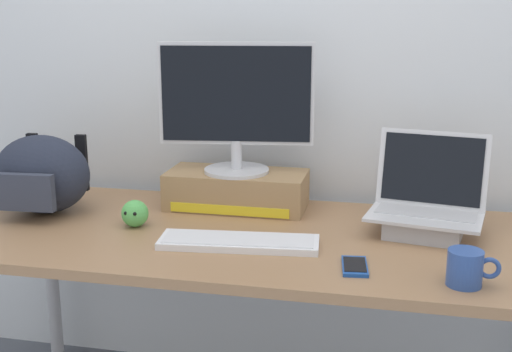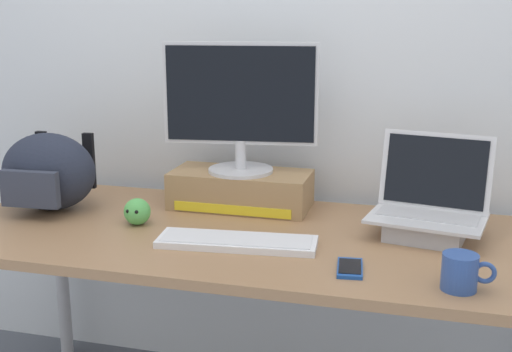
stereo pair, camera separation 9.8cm
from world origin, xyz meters
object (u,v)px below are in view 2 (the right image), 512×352
object	(u,v)px
open_laptop	(428,217)
coffee_mug	(461,272)
messenger_backpack	(49,172)
toner_box_yellow	(241,189)
desktop_monitor	(240,106)
plush_toy	(137,212)
external_keyboard	(237,242)
cell_phone	(350,268)

from	to	relation	value
open_laptop	coffee_mug	bearing A→B (deg)	-67.46
messenger_backpack	open_laptop	bearing A→B (deg)	-1.45
toner_box_yellow	desktop_monitor	xyz separation A→B (m)	(0.00, -0.00, 0.29)
plush_toy	desktop_monitor	bearing A→B (deg)	45.36
desktop_monitor	external_keyboard	size ratio (longest dim) A/B	1.09
desktop_monitor	toner_box_yellow	bearing A→B (deg)	93.03
messenger_backpack	plush_toy	world-z (taller)	messenger_backpack
open_laptop	external_keyboard	size ratio (longest dim) A/B	0.78
external_keyboard	plush_toy	distance (m)	0.37
open_laptop	cell_phone	size ratio (longest dim) A/B	2.69
plush_toy	messenger_backpack	bearing A→B (deg)	168.41
toner_box_yellow	coffee_mug	size ratio (longest dim) A/B	3.64
toner_box_yellow	coffee_mug	distance (m)	0.88
messenger_backpack	external_keyboard	bearing A→B (deg)	-17.55
coffee_mug	desktop_monitor	bearing A→B (deg)	143.71
external_keyboard	coffee_mug	xyz separation A→B (m)	(0.61, -0.16, 0.03)
external_keyboard	open_laptop	bearing A→B (deg)	17.42
toner_box_yellow	open_laptop	world-z (taller)	open_laptop
open_laptop	desktop_monitor	bearing A→B (deg)	177.45
toner_box_yellow	messenger_backpack	bearing A→B (deg)	-162.46
external_keyboard	messenger_backpack	size ratio (longest dim) A/B	1.40
toner_box_yellow	messenger_backpack	world-z (taller)	messenger_backpack
open_laptop	external_keyboard	xyz separation A→B (m)	(-0.53, -0.23, -0.05)
toner_box_yellow	messenger_backpack	xyz separation A→B (m)	(-0.62, -0.19, 0.07)
cell_phone	toner_box_yellow	bearing A→B (deg)	126.16
coffee_mug	cell_phone	world-z (taller)	coffee_mug
external_keyboard	cell_phone	world-z (taller)	external_keyboard
messenger_backpack	coffee_mug	distance (m)	1.37
toner_box_yellow	messenger_backpack	distance (m)	0.65
coffee_mug	cell_phone	distance (m)	0.28
messenger_backpack	coffee_mug	size ratio (longest dim) A/B	2.60
toner_box_yellow	desktop_monitor	distance (m)	0.29
coffee_mug	open_laptop	bearing A→B (deg)	102.54
coffee_mug	cell_phone	size ratio (longest dim) A/B	0.94
messenger_backpack	cell_phone	bearing A→B (deg)	-18.55
desktop_monitor	coffee_mug	distance (m)	0.93
open_laptop	plush_toy	xyz separation A→B (m)	(-0.89, -0.13, -0.02)
toner_box_yellow	cell_phone	world-z (taller)	toner_box_yellow
toner_box_yellow	cell_phone	size ratio (longest dim) A/B	3.44
cell_phone	plush_toy	xyz separation A→B (m)	(-0.70, 0.20, 0.04)
toner_box_yellow	cell_phone	bearing A→B (deg)	-47.08
desktop_monitor	plush_toy	size ratio (longest dim) A/B	6.05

